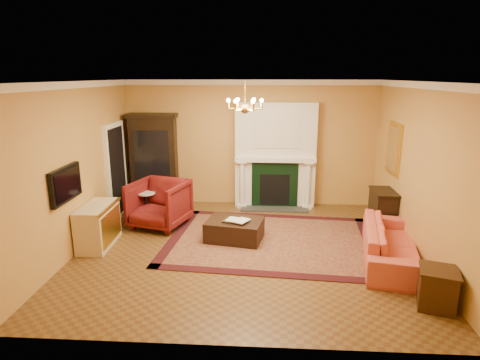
# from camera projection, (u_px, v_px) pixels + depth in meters

# --- Properties ---
(floor) EXTENTS (6.00, 5.50, 0.02)m
(floor) POSITION_uv_depth(u_px,v_px,m) (245.00, 249.00, 7.39)
(floor) COLOR brown
(floor) RESTS_ON ground
(ceiling) EXTENTS (6.00, 5.50, 0.02)m
(ceiling) POSITION_uv_depth(u_px,v_px,m) (245.00, 81.00, 6.63)
(ceiling) COLOR silver
(ceiling) RESTS_ON wall_back
(wall_back) EXTENTS (6.00, 0.02, 3.00)m
(wall_back) POSITION_uv_depth(u_px,v_px,m) (250.00, 144.00, 9.67)
(wall_back) COLOR #BE8544
(wall_back) RESTS_ON floor
(wall_front) EXTENTS (6.00, 0.02, 3.00)m
(wall_front) POSITION_uv_depth(u_px,v_px,m) (232.00, 227.00, 4.34)
(wall_front) COLOR #BE8544
(wall_front) RESTS_ON floor
(wall_left) EXTENTS (0.02, 5.50, 3.00)m
(wall_left) POSITION_uv_depth(u_px,v_px,m) (77.00, 167.00, 7.19)
(wall_left) COLOR #BE8544
(wall_left) RESTS_ON floor
(wall_right) EXTENTS (0.02, 5.50, 3.00)m
(wall_right) POSITION_uv_depth(u_px,v_px,m) (421.00, 172.00, 6.83)
(wall_right) COLOR #BE8544
(wall_right) RESTS_ON floor
(fireplace) EXTENTS (1.90, 0.70, 2.50)m
(fireplace) POSITION_uv_depth(u_px,v_px,m) (275.00, 158.00, 9.54)
(fireplace) COLOR silver
(fireplace) RESTS_ON wall_back
(crown_molding) EXTENTS (6.00, 5.50, 0.12)m
(crown_molding) POSITION_uv_depth(u_px,v_px,m) (247.00, 84.00, 7.57)
(crown_molding) COLOR white
(crown_molding) RESTS_ON ceiling
(doorway) EXTENTS (0.08, 1.05, 2.10)m
(doorway) POSITION_uv_depth(u_px,v_px,m) (116.00, 170.00, 8.94)
(doorway) COLOR white
(doorway) RESTS_ON wall_left
(tv_panel) EXTENTS (0.09, 0.95, 0.58)m
(tv_panel) POSITION_uv_depth(u_px,v_px,m) (66.00, 184.00, 6.64)
(tv_panel) COLOR black
(tv_panel) RESTS_ON wall_left
(gilt_mirror) EXTENTS (0.06, 0.76, 1.05)m
(gilt_mirror) POSITION_uv_depth(u_px,v_px,m) (394.00, 149.00, 8.15)
(gilt_mirror) COLOR gold
(gilt_mirror) RESTS_ON wall_right
(chandelier) EXTENTS (0.63, 0.55, 0.53)m
(chandelier) POSITION_uv_depth(u_px,v_px,m) (245.00, 105.00, 6.73)
(chandelier) COLOR gold
(chandelier) RESTS_ON ceiling
(oriental_rug) EXTENTS (4.15, 3.25, 0.02)m
(oriental_rug) POSITION_uv_depth(u_px,v_px,m) (271.00, 240.00, 7.74)
(oriental_rug) COLOR #490F0F
(oriental_rug) RESTS_ON floor
(china_cabinet) EXTENTS (1.10, 0.56, 2.14)m
(china_cabinet) POSITION_uv_depth(u_px,v_px,m) (155.00, 162.00, 9.66)
(china_cabinet) COLOR black
(china_cabinet) RESTS_ON floor
(wingback_armchair) EXTENTS (1.29, 1.25, 1.08)m
(wingback_armchair) POSITION_uv_depth(u_px,v_px,m) (159.00, 202.00, 8.37)
(wingback_armchair) COLOR maroon
(wingback_armchair) RESTS_ON floor
(pedestal_table) EXTENTS (0.38, 0.38, 0.68)m
(pedestal_table) POSITION_uv_depth(u_px,v_px,m) (147.00, 205.00, 8.60)
(pedestal_table) COLOR black
(pedestal_table) RESTS_ON floor
(commode) EXTENTS (0.52, 1.06, 0.78)m
(commode) POSITION_uv_depth(u_px,v_px,m) (98.00, 226.00, 7.45)
(commode) COLOR beige
(commode) RESTS_ON floor
(coral_sofa) EXTENTS (1.08, 2.29, 0.86)m
(coral_sofa) POSITION_uv_depth(u_px,v_px,m) (392.00, 237.00, 6.81)
(coral_sofa) COLOR #CE5641
(coral_sofa) RESTS_ON floor
(end_table) EXTENTS (0.58, 0.58, 0.54)m
(end_table) POSITION_uv_depth(u_px,v_px,m) (437.00, 289.00, 5.46)
(end_table) COLOR #361B0E
(end_table) RESTS_ON floor
(console_table) EXTENTS (0.42, 0.72, 0.80)m
(console_table) POSITION_uv_depth(u_px,v_px,m) (382.00, 211.00, 8.23)
(console_table) COLOR black
(console_table) RESTS_ON floor
(leather_ottoman) EXTENTS (1.16, 0.94, 0.39)m
(leather_ottoman) POSITION_uv_depth(u_px,v_px,m) (235.00, 230.00, 7.73)
(leather_ottoman) COLOR black
(leather_ottoman) RESTS_ON oriental_rug
(ottoman_tray) EXTENTS (0.47, 0.40, 0.03)m
(ottoman_tray) POSITION_uv_depth(u_px,v_px,m) (234.00, 220.00, 7.64)
(ottoman_tray) COLOR black
(ottoman_tray) RESTS_ON leather_ottoman
(book_a) EXTENTS (0.20, 0.09, 0.27)m
(book_a) POSITION_uv_depth(u_px,v_px,m) (227.00, 213.00, 7.61)
(book_a) COLOR gray
(book_a) RESTS_ON ottoman_tray
(book_b) EXTENTS (0.21, 0.14, 0.31)m
(book_b) POSITION_uv_depth(u_px,v_px,m) (237.00, 212.00, 7.57)
(book_b) COLOR gray
(book_b) RESTS_ON ottoman_tray
(topiary_left) EXTENTS (0.14, 0.14, 0.38)m
(topiary_left) POSITION_uv_depth(u_px,v_px,m) (254.00, 148.00, 9.46)
(topiary_left) COLOR gray
(topiary_left) RESTS_ON fireplace
(topiary_right) EXTENTS (0.17, 0.17, 0.45)m
(topiary_right) POSITION_uv_depth(u_px,v_px,m) (304.00, 147.00, 9.38)
(topiary_right) COLOR gray
(topiary_right) RESTS_ON fireplace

